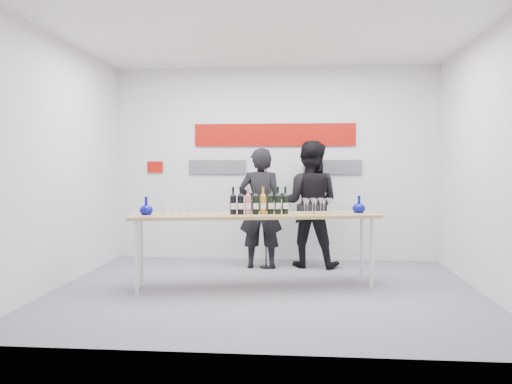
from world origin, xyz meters
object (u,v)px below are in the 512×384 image
tasting_table (255,220)px  presenter_right (309,204)px  mic_stand (266,236)px  presenter_left (261,208)px

tasting_table → presenter_right: size_ratio=1.65×
tasting_table → mic_stand: size_ratio=1.97×
tasting_table → presenter_left: 1.15m
presenter_left → presenter_right: size_ratio=0.94×
presenter_right → tasting_table: bearing=72.9°
tasting_table → presenter_left: size_ratio=1.75×
mic_stand → presenter_right: bearing=-0.7°
tasting_table → mic_stand: 1.21m
presenter_left → presenter_right: bearing=-166.6°
presenter_left → mic_stand: (0.08, -0.00, -0.39)m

